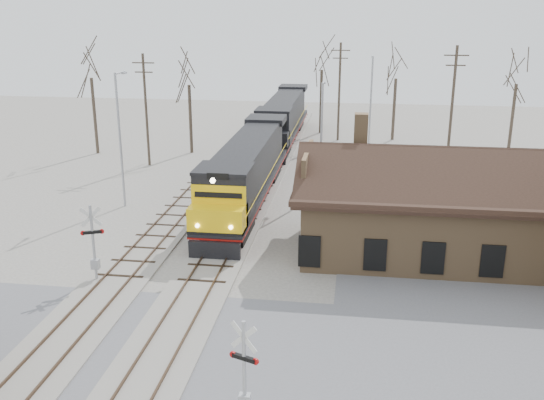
{
  "coord_description": "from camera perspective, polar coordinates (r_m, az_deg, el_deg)",
  "views": [
    {
      "loc": [
        7.7,
        -22.22,
        13.87
      ],
      "look_at": [
        3.32,
        9.0,
        3.78
      ],
      "focal_mm": 40.0,
      "sensor_mm": 36.0,
      "label": 1
    }
  ],
  "objects": [
    {
      "name": "crossbuck_near",
      "position": [
        21.49,
        -2.62,
        -16.23
      ],
      "size": [
        1.09,
        0.48,
        3.97
      ],
      "rotation": [
        0.0,
        0.0,
        -0.36
      ],
      "color": "#A5A8AD",
      "rests_on": "ground"
    },
    {
      "name": "ground",
      "position": [
        27.3,
        -9.83,
        -13.08
      ],
      "size": [
        140.0,
        140.0,
        0.0
      ],
      "primitive_type": "plane",
      "color": "#A9A499",
      "rests_on": "ground"
    },
    {
      "name": "utility_pole_c",
      "position": [
        53.28,
        16.55,
        8.17
      ],
      "size": [
        2.0,
        0.24,
        10.89
      ],
      "color": "#382D23",
      "rests_on": "ground"
    },
    {
      "name": "tree_a",
      "position": [
        61.41,
        -16.75,
        12.08
      ],
      "size": [
        4.92,
        4.92,
        12.05
      ],
      "color": "#382D23",
      "rests_on": "ground"
    },
    {
      "name": "utility_pole_a",
      "position": [
        55.75,
        -11.77,
        8.45
      ],
      "size": [
        2.0,
        0.24,
        10.0
      ],
      "color": "#382D23",
      "rests_on": "ground"
    },
    {
      "name": "tree_d",
      "position": [
        66.7,
        11.64,
        12.05
      ],
      "size": [
        4.4,
        4.4,
        10.77
      ],
      "color": "#382D23",
      "rests_on": "ground"
    },
    {
      "name": "tree_b",
      "position": [
        59.78,
        -7.86,
        11.72
      ],
      "size": [
        4.45,
        4.45,
        10.9
      ],
      "color": "#382D23",
      "rests_on": "ground"
    },
    {
      "name": "road",
      "position": [
        27.29,
        -9.83,
        -13.05
      ],
      "size": [
        60.0,
        9.0,
        0.03
      ],
      "primitive_type": "cube",
      "color": "slate",
      "rests_on": "ground"
    },
    {
      "name": "streetlight_c",
      "position": [
        60.77,
        9.29,
        9.33
      ],
      "size": [
        0.25,
        2.04,
        9.37
      ],
      "color": "#A5A8AD",
      "rests_on": "ground"
    },
    {
      "name": "utility_pole_b",
      "position": [
        65.76,
        6.35,
        10.23
      ],
      "size": [
        2.0,
        0.24,
        10.33
      ],
      "color": "#382D23",
      "rests_on": "ground"
    },
    {
      "name": "track_siding",
      "position": [
        41.53,
        -9.58,
        -1.93
      ],
      "size": [
        3.4,
        90.0,
        0.24
      ],
      "color": "#A9A499",
      "rests_on": "ground"
    },
    {
      "name": "streetlight_b",
      "position": [
        46.07,
        4.69,
        6.33
      ],
      "size": [
        0.25,
        2.04,
        8.54
      ],
      "color": "#A5A8AD",
      "rests_on": "ground"
    },
    {
      "name": "locomotive_trailing",
      "position": [
        64.85,
        1.06,
        7.67
      ],
      "size": [
        3.24,
        21.71,
        4.57
      ],
      "color": "black",
      "rests_on": "ground"
    },
    {
      "name": "locomotive_lead",
      "position": [
        43.61,
        -2.46,
        2.66
      ],
      "size": [
        3.24,
        21.71,
        4.82
      ],
      "color": "black",
      "rests_on": "ground"
    },
    {
      "name": "crossbuck_far",
      "position": [
        32.98,
        -16.44,
        -4.18
      ],
      "size": [
        1.13,
        0.55,
        4.21
      ],
      "rotation": [
        0.0,
        0.0,
        3.55
      ],
      "color": "#A5A8AD",
      "rests_on": "ground"
    },
    {
      "name": "tree_c",
      "position": [
        69.37,
        4.73,
        13.07
      ],
      "size": [
        4.75,
        4.75,
        11.64
      ],
      "color": "#382D23",
      "rests_on": "ground"
    },
    {
      "name": "tree_e",
      "position": [
        64.25,
        22.12,
        11.06
      ],
      "size": [
        4.47,
        4.47,
        10.96
      ],
      "color": "#382D23",
      "rests_on": "ground"
    },
    {
      "name": "depot",
      "position": [
        36.34,
        14.34,
        -1.22
      ],
      "size": [
        15.2,
        9.31,
        7.9
      ],
      "color": "olive",
      "rests_on": "ground"
    },
    {
      "name": "track_main",
      "position": [
        40.44,
        -3.48,
        -2.25
      ],
      "size": [
        3.4,
        90.0,
        0.24
      ],
      "color": "#A9A499",
      "rests_on": "ground"
    },
    {
      "name": "streetlight_a",
      "position": [
        44.24,
        -14.09,
        6.08
      ],
      "size": [
        0.25,
        2.04,
        9.58
      ],
      "color": "#A5A8AD",
      "rests_on": "ground"
    }
  ]
}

